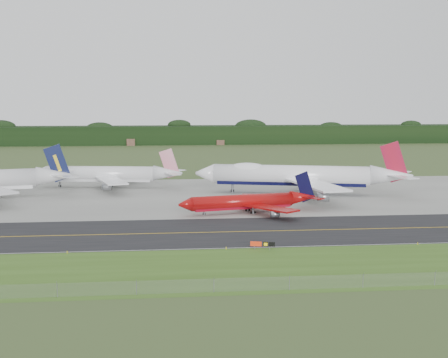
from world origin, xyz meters
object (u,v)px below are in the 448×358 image
Objects in this scene: jet_star_tail at (108,174)px; jet_red_737 at (250,202)px; jet_ba_747 at (298,176)px; taxiway_sign at (262,244)px.

jet_red_737 is at bearing -51.04° from jet_star_tail.
jet_red_737 is (-19.87, -30.41, -2.96)m from jet_ba_747.
jet_red_737 is 0.75× the size of jet_star_tail.
jet_star_tail is (-61.25, 20.76, -1.34)m from jet_ba_747.
jet_star_tail is (-41.38, 51.17, 1.61)m from jet_red_737.
jet_red_737 is 8.00× the size of taxiway_sign.
taxiway_sign is at bearing -108.03° from jet_ba_747.
jet_star_tail reaches higher than taxiway_sign.
jet_ba_747 is 13.99× the size of taxiway_sign.
jet_ba_747 is 1.32× the size of jet_star_tail.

